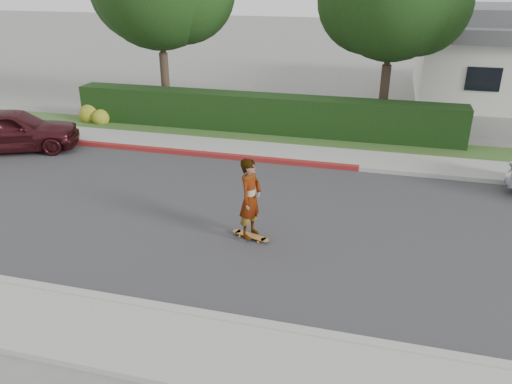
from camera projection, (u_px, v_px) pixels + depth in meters
The scene contains 13 objects.
ground at pixel (306, 225), 12.42m from camera, with size 120.00×120.00×0.00m, color slate.
road at pixel (306, 225), 12.42m from camera, with size 60.00×8.00×0.01m, color #2D2D30.
curb_near at pixel (268, 327), 8.77m from camera, with size 60.00×0.20×0.15m, color #9E9E99.
sidewalk_near at pixel (255, 363), 7.98m from camera, with size 60.00×1.60×0.12m, color gray.
curb_far at pixel (328, 166), 16.01m from camera, with size 60.00×0.20×0.15m, color #9E9E99.
curb_red_section at pixel (183, 152), 17.17m from camera, with size 12.00×0.21×0.15m, color maroon.
sidewalk_far at pixel (331, 157), 16.81m from camera, with size 60.00×1.60×0.12m, color gray.
planting_strip at pixel (336, 143), 18.23m from camera, with size 60.00×1.60×0.10m, color #2D4C1E.
hedge at pixel (261, 114), 19.17m from camera, with size 15.00×1.00×1.50m, color black.
flowering_shrub at pixel (94, 115), 20.56m from camera, with size 1.40×1.00×0.90m.
skateboard at pixel (251, 236), 11.76m from camera, with size 0.99×0.47×0.09m.
skateboarder at pixel (250, 198), 11.36m from camera, with size 0.70×0.46×1.91m, color white.
car_maroon at pixel (12, 130), 17.30m from camera, with size 1.76×4.37×1.49m, color #3E1317.
Camera 1 is at (1.58, -10.96, 5.81)m, focal length 35.00 mm.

